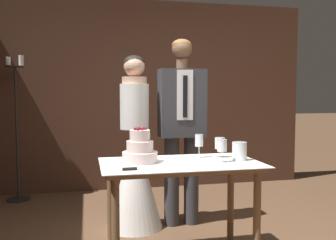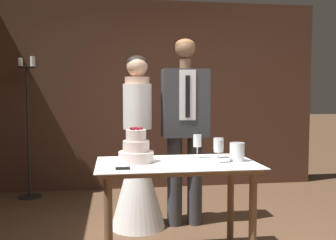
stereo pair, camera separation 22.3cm
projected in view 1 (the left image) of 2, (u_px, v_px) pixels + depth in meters
The scene contains 11 objects.
wall_back at pixel (146, 95), 5.24m from camera, with size 4.58×0.12×2.60m, color #472B1E.
cake_table at pixel (180, 177), 2.85m from camera, with size 1.21×0.69×0.80m.
tiered_cake at pixel (140, 150), 2.82m from camera, with size 0.27×0.27×0.27m.
cake_knife at pixel (143, 169), 2.56m from camera, with size 0.45×0.03×0.02m.
wine_glass_near at pixel (222, 146), 2.84m from camera, with size 0.07×0.07×0.17m.
wine_glass_middle at pixel (199, 141), 3.04m from camera, with size 0.07×0.07×0.19m.
wine_glass_far at pixel (220, 144), 3.06m from camera, with size 0.08×0.08×0.16m.
hurricane_candle at pixel (239, 152), 2.92m from camera, with size 0.11×0.11×0.14m.
bride at pixel (135, 165), 3.66m from camera, with size 0.54×0.54×1.69m.
groom at pixel (182, 122), 3.73m from camera, with size 0.45×0.25×1.86m.
candle_stand at pixel (17, 135), 4.59m from camera, with size 0.28×0.28×1.79m.
Camera 1 is at (-0.82, -2.67, 1.32)m, focal length 40.00 mm.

